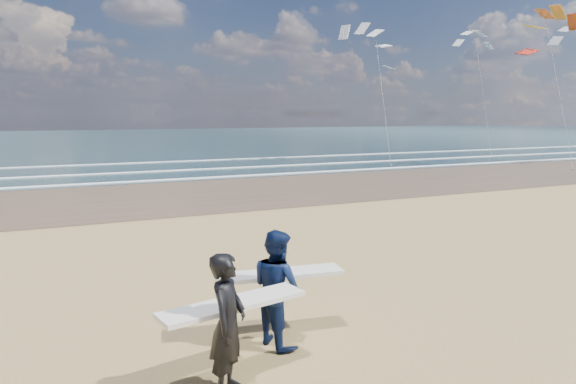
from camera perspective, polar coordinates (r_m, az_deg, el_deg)
name	(u,v)px	position (r m, az deg, el deg)	size (l,w,h in m)	color
wet_sand_strip	(457,175)	(33.81, 18.30, 1.80)	(220.00, 12.00, 0.01)	brown
ocean	(213,138)	(81.97, -8.29, 5.96)	(220.00, 100.00, 0.02)	#183136
foam_breakers	(368,161)	(41.74, 8.87, 3.43)	(220.00, 11.70, 0.05)	white
surfer_near	(228,322)	(7.25, -6.63, -14.13)	(2.26, 1.25, 1.98)	black
surfer_far	(277,287)	(8.61, -1.20, -10.48)	(2.25, 1.30, 1.95)	#0B1942
kite_0	(555,70)	(41.54, 27.55, 11.90)	(6.17, 4.78, 12.13)	slate
kite_1	(381,83)	(41.10, 10.31, 11.79)	(5.59, 4.72, 11.22)	slate
kite_5	(482,84)	(54.02, 20.72, 11.18)	(4.70, 4.62, 12.85)	slate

